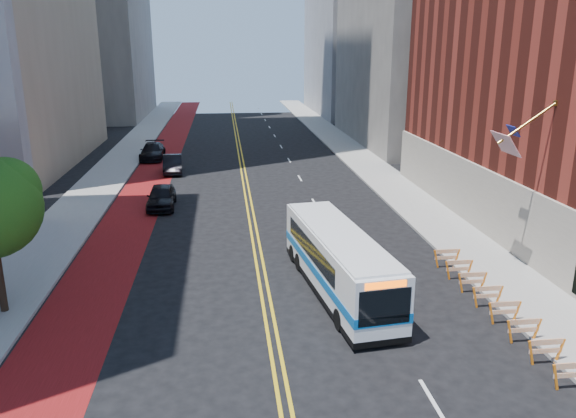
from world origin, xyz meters
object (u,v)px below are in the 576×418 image
at_px(transit_bus, 338,260).
at_px(car_c, 152,151).
at_px(car_a, 161,197).
at_px(car_b, 172,164).

relative_size(transit_bus, car_c, 1.99).
distance_m(transit_bus, car_a, 18.15).
height_order(transit_bus, car_b, transit_bus).
xyz_separation_m(car_a, car_c, (-2.69, 18.21, -0.00)).
height_order(transit_bus, car_a, transit_bus).
height_order(car_b, car_c, car_c).
xyz_separation_m(transit_bus, car_b, (-9.77, 26.97, -0.77)).
distance_m(car_b, car_c, 7.09).
relative_size(transit_bus, car_b, 2.31).
bearing_deg(car_c, transit_bus, -70.15).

